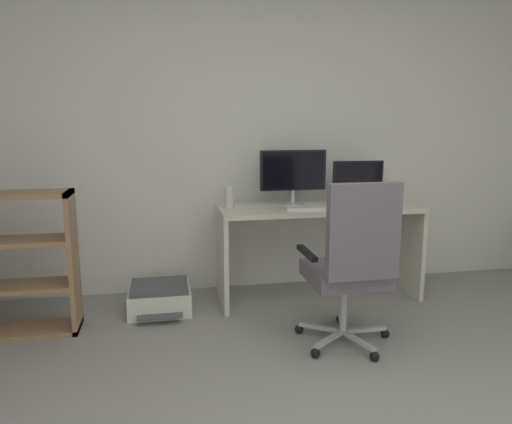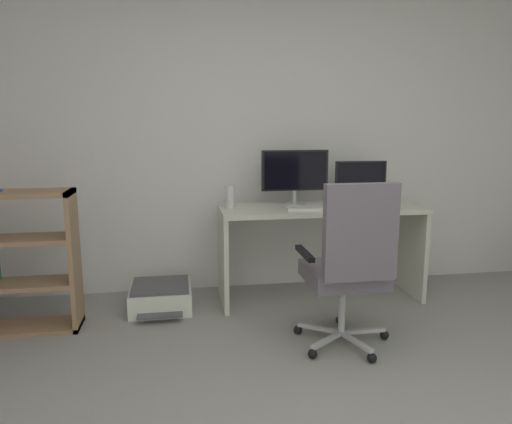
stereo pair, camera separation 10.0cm
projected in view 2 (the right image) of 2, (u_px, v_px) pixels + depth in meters
The scene contains 9 objects.
wall_back at pixel (262, 130), 4.10m from camera, with size 5.36×0.10×2.70m, color silver.
desk at pixel (320, 230), 3.88m from camera, with size 1.59×0.57×0.76m.
monitor_main at pixel (295, 173), 3.87m from camera, with size 0.54×0.18×0.44m.
monitor_secondary at pixel (361, 179), 3.97m from camera, with size 0.42×0.18×0.34m.
keyboard at pixel (309, 208), 3.70m from camera, with size 0.34×0.13×0.02m, color silver.
computer_mouse at pixel (339, 207), 3.71m from camera, with size 0.06×0.10×0.03m, color black.
desktop_speaker at pixel (230, 197), 3.77m from camera, with size 0.07×0.07×0.17m, color silver.
office_chair at pixel (350, 262), 2.96m from camera, with size 0.61×0.63×1.08m.
printer at pixel (161, 297), 3.73m from camera, with size 0.46×0.53×0.20m.
Camera 2 is at (-0.71, -1.61, 1.42)m, focal length 34.19 mm.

